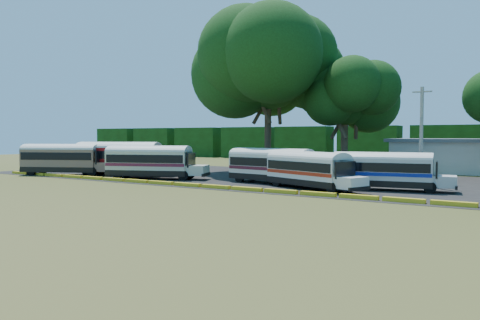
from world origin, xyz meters
The scene contains 14 objects.
ground centered at (0.00, 0.00, 0.00)m, with size 160.00×160.00×0.00m, color #3A4717.
asphalt_strip centered at (1.00, 12.00, 0.01)m, with size 64.00×24.00×0.02m, color black.
curb centered at (0.00, 1.00, 0.15)m, with size 53.70×0.45×0.30m.
terminal_building centered at (18.00, 30.00, 2.03)m, with size 19.00×9.00×4.00m.
treeline_backdrop centered at (0.00, 48.00, 3.00)m, with size 130.00×4.00×6.00m.
bus_beige centered at (-20.24, 2.79, 1.98)m, with size 10.67×6.49×3.45m.
bus_red centered at (-14.79, 6.02, 2.11)m, with size 11.43×6.54×3.68m.
bus_cream_west centered at (-8.94, 4.50, 1.91)m, with size 10.48×5.93×3.37m.
bus_cream_east centered at (3.62, 6.92, 1.82)m, with size 10.04×3.67×3.23m.
bus_white_red centered at (8.12, 4.81, 1.74)m, with size 9.53×5.63×3.08m.
bus_white_blue centered at (13.57, 7.23, 1.73)m, with size 9.53×3.67×3.05m.
tree_west centered at (-3.52, 18.96, 12.78)m, with size 14.53×14.53×18.14m.
tree_center centered at (4.95, 21.97, 8.98)m, with size 9.42×9.42×12.48m.
utility_pole centered at (15.39, 11.86, 4.38)m, with size 1.60×0.30×8.53m.
Camera 1 is at (23.62, -30.37, 4.37)m, focal length 35.00 mm.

